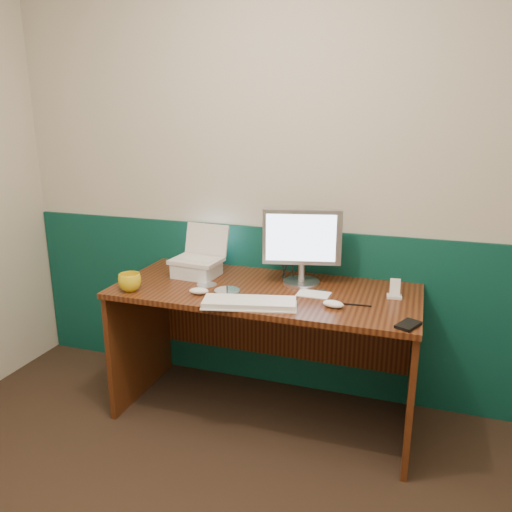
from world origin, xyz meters
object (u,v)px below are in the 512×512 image
(laptop, at_px, (196,243))
(keyboard, at_px, (249,303))
(mug, at_px, (130,282))
(camcorder, at_px, (287,263))
(monitor, at_px, (302,247))
(desk, at_px, (265,353))

(laptop, height_order, keyboard, laptop)
(mug, xyz_separation_m, camcorder, (0.73, 0.44, 0.05))
(mug, bearing_deg, monitor, 25.49)
(desk, bearing_deg, mug, -158.92)
(monitor, xyz_separation_m, mug, (-0.82, -0.39, -0.16))
(laptop, distance_m, mug, 0.43)
(monitor, distance_m, camcorder, 0.15)
(desk, distance_m, keyboard, 0.47)
(desk, relative_size, monitor, 3.84)
(desk, xyz_separation_m, laptop, (-0.43, 0.08, 0.57))
(keyboard, relative_size, mug, 3.76)
(monitor, height_order, camcorder, monitor)
(desk, height_order, camcorder, camcorder)
(laptop, xyz_separation_m, mug, (-0.23, -0.34, -0.15))
(desk, relative_size, laptop, 5.93)
(laptop, bearing_deg, camcorder, 16.95)
(monitor, relative_size, camcorder, 2.14)
(mug, relative_size, camcorder, 0.61)
(keyboard, xyz_separation_m, camcorder, (0.07, 0.45, 0.08))
(mug, distance_m, camcorder, 0.86)
(desk, xyz_separation_m, keyboard, (0.00, -0.26, 0.39))
(desk, relative_size, keyboard, 3.59)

